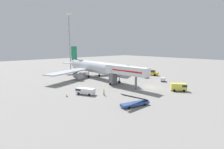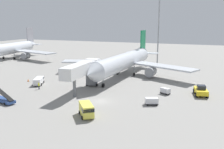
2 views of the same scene
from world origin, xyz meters
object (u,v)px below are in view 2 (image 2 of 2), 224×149
object	(u,v)px
pushback_tug	(201,91)
jet_bridge	(83,70)
belt_loader_truck	(3,99)
ground_crew_worker_foreground	(39,86)
baggage_cart_far_left	(152,101)
safety_cone_alpha	(28,80)
airplane_at_gate	(125,61)
service_van_rear_right	(86,109)
service_van_far_center	(39,80)
apron_light_mast	(159,10)
baggage_cart_mid_left	(165,91)
airplane_background	(7,49)

from	to	relation	value
pushback_tug	jet_bridge	bearing A→B (deg)	-166.21
belt_loader_truck	ground_crew_worker_foreground	distance (m)	11.48
baggage_cart_far_left	safety_cone_alpha	distance (m)	38.15
airplane_at_gate	ground_crew_worker_foreground	distance (m)	28.08
jet_bridge	service_van_rear_right	size ratio (longest dim) A/B	3.42
ground_crew_worker_foreground	safety_cone_alpha	bearing A→B (deg)	144.77
service_van_far_center	apron_light_mast	size ratio (longest dim) A/B	0.18
airplane_at_gate	belt_loader_truck	world-z (taller)	airplane_at_gate
pushback_tug	baggage_cart_far_left	size ratio (longest dim) A/B	1.95
pushback_tug	apron_light_mast	bearing A→B (deg)	114.12
safety_cone_alpha	ground_crew_worker_foreground	bearing A→B (deg)	-35.23
apron_light_mast	baggage_cart_far_left	bearing A→B (deg)	-79.37
baggage_cart_far_left	safety_cone_alpha	world-z (taller)	baggage_cart_far_left
baggage_cart_far_left	apron_light_mast	bearing A→B (deg)	100.63
baggage_cart_mid_left	ground_crew_worker_foreground	xyz separation A→B (m)	(-30.38, -7.52, 0.14)
service_van_far_center	airplane_at_gate	bearing A→B (deg)	46.45
airplane_at_gate	apron_light_mast	distance (m)	33.36
belt_loader_truck	baggage_cart_mid_left	distance (m)	36.22
pushback_tug	service_van_far_center	size ratio (longest dim) A/B	1.00
airplane_at_gate	service_van_rear_right	world-z (taller)	airplane_at_gate
baggage_cart_far_left	pushback_tug	bearing A→B (deg)	50.32
baggage_cart_mid_left	apron_light_mast	size ratio (longest dim) A/B	0.08
service_van_rear_right	baggage_cart_far_left	bearing A→B (deg)	49.10
safety_cone_alpha	baggage_cart_far_left	bearing A→B (deg)	-10.97
airplane_at_gate	baggage_cart_mid_left	distance (m)	22.64
safety_cone_alpha	apron_light_mast	xyz separation A→B (m)	(27.42, 46.24, 20.96)
jet_bridge	baggage_cart_far_left	world-z (taller)	jet_bridge
belt_loader_truck	airplane_background	distance (m)	65.94
service_van_far_center	belt_loader_truck	bearing A→B (deg)	-79.60
jet_bridge	apron_light_mast	size ratio (longest dim) A/B	0.51
service_van_far_center	service_van_rear_right	bearing A→B (deg)	-35.58
safety_cone_alpha	airplane_at_gate	bearing A→B (deg)	37.38
pushback_tug	ground_crew_worker_foreground	bearing A→B (deg)	-166.04
baggage_cart_mid_left	service_van_far_center	bearing A→B (deg)	-174.68
belt_loader_truck	service_van_far_center	xyz separation A→B (m)	(-2.91, 15.85, 0.28)
baggage_cart_far_left	ground_crew_worker_foreground	bearing A→B (deg)	177.25
pushback_tug	apron_light_mast	distance (m)	50.86
jet_bridge	apron_light_mast	bearing A→B (deg)	80.88
baggage_cart_far_left	safety_cone_alpha	size ratio (longest dim) A/B	3.88
airplane_at_gate	jet_bridge	distance (m)	21.00
airplane_at_gate	apron_light_mast	world-z (taller)	apron_light_mast
ground_crew_worker_foreground	baggage_cart_far_left	bearing A→B (deg)	-2.75
service_van_far_center	baggage_cart_mid_left	bearing A→B (deg)	5.32
service_van_far_center	apron_light_mast	distance (m)	56.52
baggage_cart_mid_left	baggage_cart_far_left	xyz separation A→B (m)	(-1.22, -8.92, 0.01)
jet_bridge	pushback_tug	xyz separation A→B (m)	(26.97, 6.62, -4.20)
airplane_at_gate	baggage_cart_mid_left	world-z (taller)	airplane_at_gate
pushback_tug	airplane_background	xyz separation A→B (m)	(-83.41, 27.31, 3.51)
pushback_tug	belt_loader_truck	distance (m)	43.98
belt_loader_truck	baggage_cart_far_left	xyz separation A→B (m)	(29.62, 10.07, 0.05)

